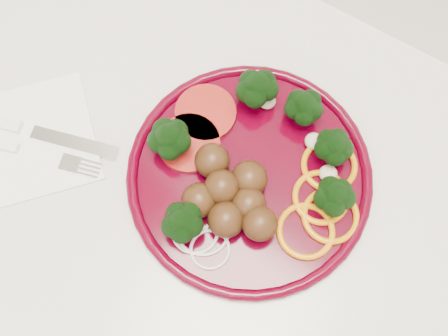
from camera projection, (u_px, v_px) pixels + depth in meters
The scene contains 5 objects.
counter at pixel (125, 194), 1.15m from camera, with size 2.40×0.60×0.90m.
plate at pixel (252, 173), 0.67m from camera, with size 0.30×0.30×0.06m.
napkin at pixel (32, 140), 0.70m from camera, with size 0.15×0.15×0.00m, color white.
knife at pixel (16, 127), 0.70m from camera, with size 0.20×0.07×0.01m.
fork at pixel (6, 146), 0.69m from camera, with size 0.18×0.07×0.01m.
Camera 1 is at (0.34, 1.53, 1.56)m, focal length 45.00 mm.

